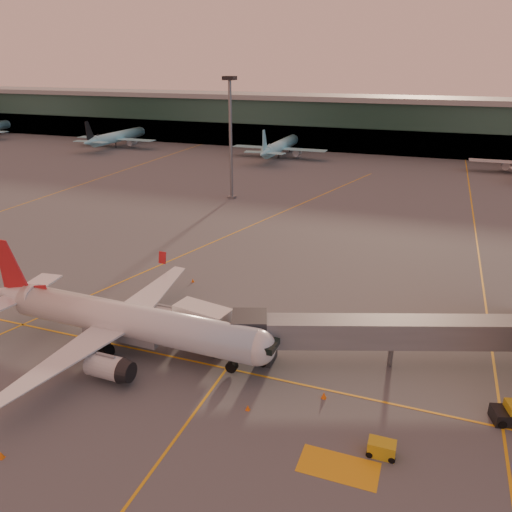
% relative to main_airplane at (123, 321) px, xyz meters
% --- Properties ---
extents(ground, '(600.00, 600.00, 0.00)m').
position_rel_main_airplane_xyz_m(ground, '(6.53, -4.65, -3.37)').
color(ground, '#4C4F54').
rests_on(ground, ground).
extents(taxi_markings, '(100.12, 173.00, 0.01)m').
position_rel_main_airplane_xyz_m(taxi_markings, '(-0.79, 39.84, -3.36)').
color(taxi_markings, orange).
rests_on(taxi_markings, ground).
extents(terminal, '(400.00, 20.00, 17.60)m').
position_rel_main_airplane_xyz_m(terminal, '(6.53, 137.14, 5.39)').
color(terminal, '#19382D').
rests_on(terminal, ground).
extents(mast_west_near, '(2.40, 2.40, 25.60)m').
position_rel_main_airplane_xyz_m(mast_west_near, '(-13.47, 61.35, 11.50)').
color(mast_west_near, slate).
rests_on(mast_west_near, ground).
extents(distant_aircraft_row, '(290.00, 34.00, 13.00)m').
position_rel_main_airplane_xyz_m(distant_aircraft_row, '(-14.47, 113.35, -3.37)').
color(distant_aircraft_row, '#8EDEEE').
rests_on(distant_aircraft_row, ground).
extents(main_airplane, '(34.28, 30.81, 10.36)m').
position_rel_main_airplane_xyz_m(main_airplane, '(0.00, 0.00, 0.00)').
color(main_airplane, silver).
rests_on(main_airplane, ground).
extents(jet_bridge, '(31.64, 13.60, 5.35)m').
position_rel_main_airplane_xyz_m(jet_bridge, '(27.97, 6.98, 0.29)').
color(jet_bridge, slate).
rests_on(jet_bridge, ground).
extents(catering_truck, '(6.37, 3.69, 4.66)m').
position_rel_main_airplane_xyz_m(catering_truck, '(7.65, 3.35, -0.72)').
color(catering_truck, '#9F3A16').
rests_on(catering_truck, ground).
extents(gpu_cart, '(2.22, 1.31, 1.26)m').
position_rel_main_airplane_xyz_m(gpu_cart, '(27.37, -6.30, -2.75)').
color(gpu_cart, gold).
rests_on(gpu_cart, ground).
extents(cone_nose, '(0.49, 0.49, 0.62)m').
position_rel_main_airplane_xyz_m(cone_nose, '(21.62, -0.91, -3.07)').
color(cone_nose, '#FF670D').
rests_on(cone_nose, ground).
extents(cone_wing_right, '(0.48, 0.48, 0.61)m').
position_rel_main_airplane_xyz_m(cone_wing_right, '(-0.03, -16.65, -3.07)').
color(cone_wing_right, '#FF670D').
rests_on(cone_wing_right, ground).
extents(cone_wing_left, '(0.40, 0.40, 0.51)m').
position_rel_main_airplane_xyz_m(cone_wing_left, '(-1.10, 17.87, -3.12)').
color(cone_wing_left, '#FF670D').
rests_on(cone_wing_left, ground).
extents(cone_fwd, '(0.40, 0.40, 0.51)m').
position_rel_main_airplane_xyz_m(cone_fwd, '(15.74, -4.83, -3.12)').
color(cone_fwd, '#FF670D').
rests_on(cone_fwd, ground).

